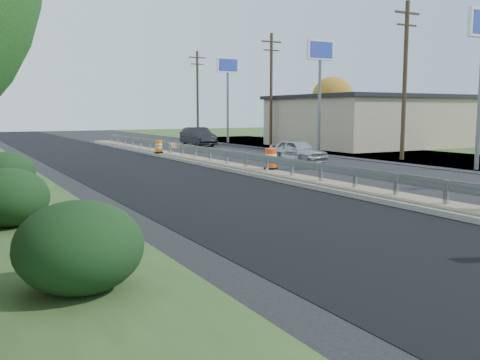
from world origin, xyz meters
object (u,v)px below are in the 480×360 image
barrel_median_mid (271,159)px  barrel_median_far (159,147)px  barrel_shoulder_far (189,138)px  car_dark_mid (198,137)px  car_silver (298,151)px

barrel_median_mid → barrel_median_far: bearing=95.2°
barrel_shoulder_far → barrel_median_mid: bearing=-104.7°
barrel_shoulder_far → barrel_median_far: bearing=-121.2°
barrel_median_far → car_dark_mid: bearing=52.2°
barrel_median_far → barrel_median_mid: bearing=-84.8°
barrel_median_far → barrel_shoulder_far: 14.56m
barrel_median_mid → car_silver: 6.10m
barrel_median_mid → barrel_median_far: barrel_median_mid is taller
barrel_shoulder_far → car_dark_mid: (-0.76, -3.68, 0.32)m
car_silver → car_dark_mid: 16.72m
barrel_median_far → barrel_shoulder_far: bearing=58.8°
barrel_median_far → car_silver: bearing=-54.9°
barrel_median_mid → car_dark_mid: (5.69, 20.85, 0.10)m
car_dark_mid → car_silver: bearing=-91.8°
barrel_median_mid → car_silver: size_ratio=0.25×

